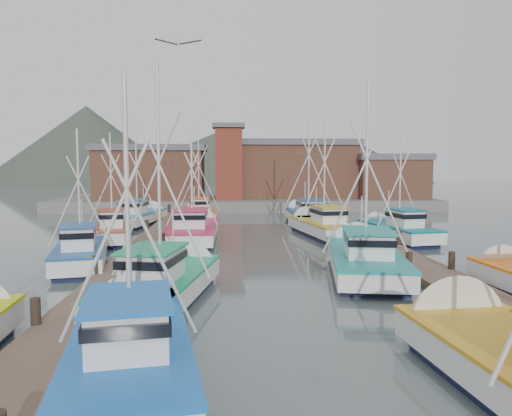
{
  "coord_description": "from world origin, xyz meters",
  "views": [
    {
      "loc": [
        -2.29,
        -23.93,
        5.17
      ],
      "look_at": [
        -0.54,
        5.41,
        2.6
      ],
      "focal_mm": 35.0,
      "sensor_mm": 36.0,
      "label": 1
    }
  ],
  "objects": [
    {
      "name": "boat_6",
      "position": [
        -9.66,
        1.61,
        0.68
      ],
      "size": [
        3.8,
        7.99,
        7.46
      ],
      "rotation": [
        0.0,
        0.0,
        0.2
      ],
      "color": "#0F1634",
      "rests_on": "ground"
    },
    {
      "name": "shed_right",
      "position": [
        17.0,
        34.0,
        3.84
      ],
      "size": [
        8.48,
        6.36,
        5.2
      ],
      "color": "brown",
      "rests_on": "quay"
    },
    {
      "name": "boat_12",
      "position": [
        -4.8,
        21.41,
        0.68
      ],
      "size": [
        3.65,
        8.54,
        9.26
      ],
      "rotation": [
        0.0,
        0.0,
        0.09
      ],
      "color": "#0F1634",
      "rests_on": "ground"
    },
    {
      "name": "quay",
      "position": [
        0.0,
        37.0,
        0.6
      ],
      "size": [
        44.0,
        16.0,
        1.2
      ],
      "primitive_type": "cube",
      "color": "slate",
      "rests_on": "ground"
    },
    {
      "name": "dock_right",
      "position": [
        7.0,
        4.04,
        0.21
      ],
      "size": [
        2.3,
        46.0,
        1.5
      ],
      "color": "brown",
      "rests_on": "ground"
    },
    {
      "name": "boat_14",
      "position": [
        -9.74,
        19.41,
        0.68
      ],
      "size": [
        4.16,
        9.11,
        8.48
      ],
      "rotation": [
        0.0,
        0.0,
        -0.18
      ],
      "color": "#0F1634",
      "rests_on": "ground"
    },
    {
      "name": "lookout_tower",
      "position": [
        -2.0,
        33.0,
        5.55
      ],
      "size": [
        3.6,
        3.6,
        8.5
      ],
      "color": "maroon",
      "rests_on": "quay"
    },
    {
      "name": "boat_11",
      "position": [
        9.15,
        9.19,
        0.68
      ],
      "size": [
        3.87,
        8.3,
        8.02
      ],
      "rotation": [
        0.0,
        0.0,
        0.19
      ],
      "color": "#0F1634",
      "rests_on": "ground"
    },
    {
      "name": "gull_far",
      "position": [
        1.97,
        0.18,
        5.66
      ],
      "size": [
        1.55,
        0.66,
        0.24
      ],
      "rotation": [
        0.0,
        0.0,
        -0.3
      ],
      "color": "gray",
      "rests_on": "ground"
    },
    {
      "name": "dock_left",
      "position": [
        -7.0,
        4.04,
        0.21
      ],
      "size": [
        2.3,
        46.0,
        1.5
      ],
      "color": "brown",
      "rests_on": "ground"
    },
    {
      "name": "boat_10",
      "position": [
        -9.99,
        10.03,
        0.68
      ],
      "size": [
        3.72,
        7.93,
        7.79
      ],
      "rotation": [
        0.0,
        0.0,
        0.19
      ],
      "color": "#0F1634",
      "rests_on": "ground"
    },
    {
      "name": "boat_8",
      "position": [
        -4.59,
        10.43,
        0.68
      ],
      "size": [
        3.51,
        10.32,
        8.37
      ],
      "rotation": [
        0.0,
        0.0,
        -0.01
      ],
      "color": "#0F1634",
      "rests_on": "ground"
    },
    {
      "name": "boat_9",
      "position": [
        4.6,
        12.0,
        0.68
      ],
      "size": [
        4.18,
        9.42,
        9.75
      ],
      "rotation": [
        0.0,
        0.0,
        0.16
      ],
      "color": "#0F1634",
      "rests_on": "ground"
    },
    {
      "name": "shed_center",
      "position": [
        6.0,
        37.0,
        4.69
      ],
      "size": [
        14.84,
        9.54,
        6.9
      ],
      "color": "brown",
      "rests_on": "quay"
    },
    {
      "name": "gull_near",
      "position": [
        -3.85,
        -6.88,
        9.19
      ],
      "size": [
        1.55,
        0.63,
        0.24
      ],
      "rotation": [
        0.0,
        0.0,
        0.12
      ],
      "color": "gray",
      "rests_on": "ground"
    },
    {
      "name": "distant_hills",
      "position": [
        -12.76,
        122.59,
        0.0
      ],
      "size": [
        175.0,
        140.0,
        42.0
      ],
      "color": "#3F4A3D",
      "rests_on": "ground"
    },
    {
      "name": "boat_0",
      "position": [
        -4.71,
        -11.51,
        0.68
      ],
      "size": [
        4.04,
        9.13,
        7.87
      ],
      "rotation": [
        0.0,
        0.0,
        0.16
      ],
      "color": "#0F1634",
      "rests_on": "ground"
    },
    {
      "name": "shed_left",
      "position": [
        -11.0,
        35.0,
        4.34
      ],
      "size": [
        12.72,
        8.48,
        6.2
      ],
      "color": "brown",
      "rests_on": "quay"
    },
    {
      "name": "boat_5",
      "position": [
        4.28,
        -0.57,
        0.68
      ],
      "size": [
        4.63,
        10.34,
        9.78
      ],
      "rotation": [
        0.0,
        0.0,
        -0.16
      ],
      "color": "#0F1634",
      "rests_on": "ground"
    },
    {
      "name": "boat_4",
      "position": [
        -4.59,
        -5.03,
        0.68
      ],
      "size": [
        4.25,
        9.13,
        9.48
      ],
      "rotation": [
        0.0,
        0.0,
        -0.19
      ],
      "color": "#0F1634",
      "rests_on": "ground"
    },
    {
      "name": "boat_13",
      "position": [
        4.73,
        19.04,
        0.69
      ],
      "size": [
        4.54,
        9.88,
        11.45
      ],
      "rotation": [
        0.0,
        0.0,
        0.01
      ],
      "color": "#0F1634",
      "rests_on": "ground"
    },
    {
      "name": "ground",
      "position": [
        0.0,
        0.0,
        0.0
      ],
      "size": [
        260.0,
        260.0,
        0.0
      ],
      "primitive_type": "plane",
      "color": "#465452",
      "rests_on": "ground"
    }
  ]
}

